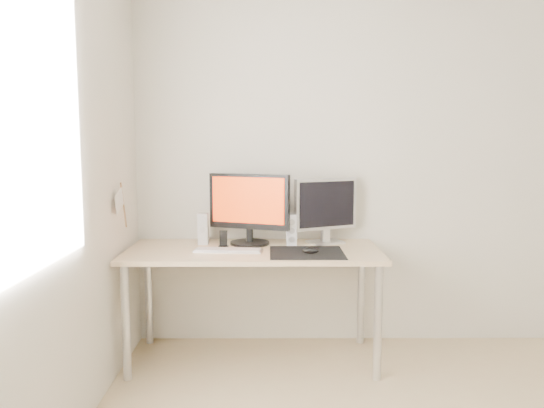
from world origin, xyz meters
name	(u,v)px	position (x,y,z in m)	size (l,w,h in m)	color
wall_back	(389,164)	(0.00, 1.75, 1.25)	(3.50, 3.50, 0.00)	silver
wall_left	(14,186)	(-1.75, 0.00, 1.25)	(3.50, 3.50, 0.00)	silver
window_pane	(14,116)	(-1.74, 0.00, 1.50)	(1.30, 1.30, 0.00)	white
mousepad	(307,253)	(-0.60, 1.26, 0.73)	(0.45, 0.40, 0.00)	black
mouse	(311,250)	(-0.58, 1.23, 0.75)	(0.10, 0.06, 0.04)	black
desk	(253,261)	(-0.93, 1.38, 0.65)	(1.60, 0.70, 0.73)	#D1B587
main_monitor	(249,206)	(-0.96, 1.53, 0.98)	(0.53, 0.33, 0.47)	black
second_monitor	(326,207)	(-0.45, 1.57, 0.97)	(0.43, 0.24, 0.43)	silver
speaker_left	(203,229)	(-1.27, 1.54, 0.83)	(0.07, 0.08, 0.21)	silver
speaker_right	(292,230)	(-0.68, 1.50, 0.83)	(0.07, 0.08, 0.21)	white
keyboard	(228,250)	(-1.08, 1.31, 0.74)	(0.43, 0.16, 0.02)	#BCBCBF
phone_dock	(224,242)	(-1.12, 1.42, 0.76)	(0.06, 0.05, 0.11)	black
pennant	(121,202)	(-1.72, 1.24, 1.05)	(0.01, 0.23, 0.29)	#A57F54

